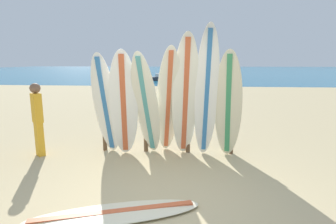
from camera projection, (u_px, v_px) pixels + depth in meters
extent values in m
plane|color=tan|center=(160.00, 208.00, 3.64)|extent=(120.00, 120.00, 0.00)
cube|color=#196B93|center=(189.00, 70.00, 60.44)|extent=(120.00, 80.00, 0.01)
cylinder|color=brown|center=(104.00, 127.00, 5.93)|extent=(0.09, 0.09, 1.07)
cylinder|color=brown|center=(146.00, 127.00, 5.86)|extent=(0.09, 0.09, 1.07)
cylinder|color=brown|center=(188.00, 128.00, 5.78)|extent=(0.09, 0.09, 1.07)
cylinder|color=brown|center=(232.00, 129.00, 5.70)|extent=(0.09, 0.09, 1.07)
cylinder|color=brown|center=(167.00, 110.00, 5.75)|extent=(2.86, 0.08, 0.08)
ellipsoid|color=white|center=(106.00, 105.00, 5.55)|extent=(0.63, 0.68, 2.13)
cube|color=#3372B2|center=(106.00, 105.00, 5.55)|extent=(0.19, 0.57, 1.96)
ellipsoid|color=white|center=(124.00, 105.00, 5.37)|extent=(0.67, 0.71, 2.18)
cube|color=#CC5933|center=(124.00, 105.00, 5.37)|extent=(0.21, 0.59, 2.01)
ellipsoid|color=silver|center=(146.00, 106.00, 5.38)|extent=(0.66, 0.99, 2.14)
cube|color=teal|center=(146.00, 106.00, 5.38)|extent=(0.25, 0.85, 1.98)
ellipsoid|color=silver|center=(168.00, 103.00, 5.45)|extent=(0.67, 1.07, 2.25)
cube|color=#CC5933|center=(168.00, 103.00, 5.45)|extent=(0.27, 0.93, 2.07)
ellipsoid|color=white|center=(185.00, 97.00, 5.33)|extent=(0.63, 0.81, 2.48)
cube|color=#CC5933|center=(185.00, 97.00, 5.33)|extent=(0.19, 0.70, 2.29)
ellipsoid|color=white|center=(207.00, 94.00, 5.28)|extent=(0.52, 0.71, 2.64)
cube|color=#3372B2|center=(207.00, 94.00, 5.28)|extent=(0.14, 0.64, 2.43)
ellipsoid|color=beige|center=(228.00, 105.00, 5.32)|extent=(0.62, 0.64, 2.18)
cube|color=#388C59|center=(228.00, 105.00, 5.32)|extent=(0.19, 0.54, 2.01)
ellipsoid|color=beige|center=(114.00, 214.00, 3.45)|extent=(2.30, 1.18, 0.07)
cube|color=#CC5933|center=(114.00, 214.00, 3.45)|extent=(2.00, 0.71, 0.08)
cube|color=gold|center=(40.00, 139.00, 5.62)|extent=(0.24, 0.23, 0.71)
cube|color=gold|center=(37.00, 108.00, 5.50)|extent=(0.28, 0.28, 0.60)
sphere|color=brown|center=(35.00, 88.00, 5.43)|extent=(0.21, 0.21, 0.21)
cube|color=#333842|center=(160.00, 79.00, 27.82)|extent=(2.47, 0.99, 0.35)
cube|color=silver|center=(160.00, 75.00, 27.76)|extent=(0.90, 0.68, 0.36)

